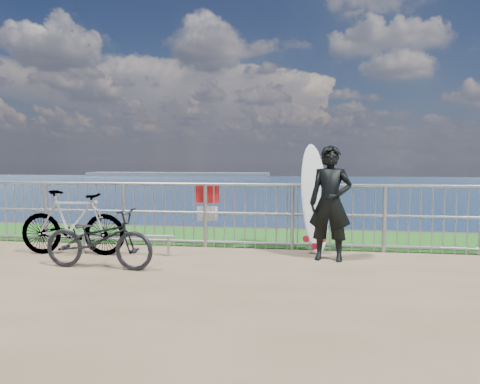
% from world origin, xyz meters
% --- Properties ---
extents(grass_strip, '(120.00, 120.00, 0.00)m').
position_xyz_m(grass_strip, '(0.00, 2.70, 0.01)').
color(grass_strip, '#1D5E19').
rests_on(grass_strip, ground).
extents(seascape, '(260.00, 260.00, 5.00)m').
position_xyz_m(seascape, '(-43.75, 147.49, -4.03)').
color(seascape, brown).
rests_on(seascape, ground).
extents(railing, '(10.06, 0.10, 1.13)m').
position_xyz_m(railing, '(0.01, 1.60, 0.58)').
color(railing, '#979A9F').
rests_on(railing, ground).
extents(surfer, '(0.70, 0.52, 1.74)m').
position_xyz_m(surfer, '(1.60, 0.86, 0.87)').
color(surfer, black).
rests_on(surfer, ground).
extents(surfboard, '(0.60, 0.57, 1.80)m').
position_xyz_m(surfboard, '(1.37, 1.44, 0.83)').
color(surfboard, white).
rests_on(surfboard, ground).
extents(bicycle_near, '(1.63, 0.64, 0.84)m').
position_xyz_m(bicycle_near, '(-1.61, -0.19, 0.42)').
color(bicycle_near, black).
rests_on(bicycle_near, ground).
extents(bicycle_far, '(1.75, 0.56, 1.04)m').
position_xyz_m(bicycle_far, '(-2.45, 0.63, 0.52)').
color(bicycle_far, black).
rests_on(bicycle_far, ground).
extents(bike_rack, '(1.63, 0.05, 0.34)m').
position_xyz_m(bike_rack, '(-1.62, 0.75, 0.28)').
color(bike_rack, '#979A9F').
rests_on(bike_rack, ground).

